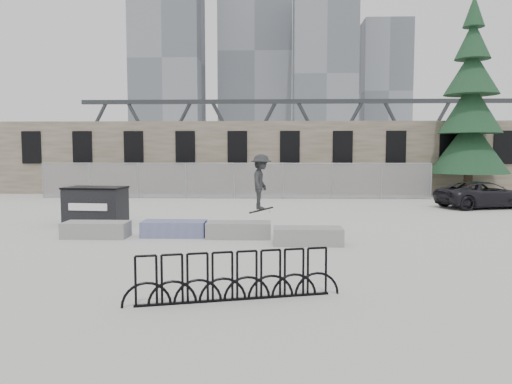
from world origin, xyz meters
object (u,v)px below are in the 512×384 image
spruce_tree (470,113)px  planter_center_left (174,228)px  planter_offset (308,235)px  skateboarder (261,182)px  dumpster (96,206)px  bike_rack (235,277)px  suv (485,195)px  planter_far_left (96,229)px  planter_center_right (239,229)px

spruce_tree → planter_center_left: bearing=-136.3°
planter_offset → skateboarder: size_ratio=1.04×
dumpster → bike_rack: (5.84, -9.10, -0.26)m
suv → planter_offset: bearing=122.6°
dumpster → skateboarder: (6.13, -1.93, 1.01)m
planter_far_left → suv: bearing=29.0°
skateboarder → planter_offset: bearing=-133.2°
dumpster → spruce_tree: size_ratio=0.19×
planter_far_left → skateboarder: 5.41m
dumpster → suv: dumpster is taller
planter_center_left → bike_rack: size_ratio=0.51×
planter_offset → bike_rack: 5.74m
planter_far_left → skateboarder: size_ratio=1.04×
planter_offset → spruce_tree: 18.79m
planter_offset → dumpster: (-7.53, 3.62, 0.43)m
suv → bike_rack: bearing=130.4°
suv → skateboarder: (-10.42, -7.88, 1.09)m
planter_far_left → suv: (15.57, 8.64, 0.36)m
bike_rack → spruce_tree: size_ratio=0.34×
bike_rack → suv: (10.70, 15.05, 0.19)m
planter_far_left → planter_offset: same height
bike_rack → suv: suv is taller
planter_offset → bike_rack: (-1.69, -5.49, 0.17)m
spruce_tree → planter_far_left: bearing=-140.1°
planter_far_left → spruce_tree: size_ratio=0.17×
dumpster → skateboarder: 6.51m
planter_offset → skateboarder: bearing=129.8°
planter_center_right → dumpster: bearing=154.7°
dumpster → bike_rack: bearing=-51.9°
spruce_tree → skateboarder: spruce_tree is taller
planter_far_left → planter_center_left: bearing=6.8°
planter_center_left → bike_rack: (2.46, -6.69, 0.17)m
planter_far_left → planter_center_left: same height
planter_far_left → suv: size_ratio=0.44×
planter_center_left → skateboarder: bearing=9.9°
planter_center_right → bike_rack: bearing=-86.6°
planter_far_left → planter_center_left: 2.43m
spruce_tree → dumpster: bearing=-147.4°
planter_center_right → spruce_tree: (12.39, 13.98, 4.59)m
planter_far_left → skateboarder: skateboarder is taller
planter_far_left → bike_rack: bike_rack is taller
planter_center_right → suv: suv is taller
dumpster → bike_rack: dumpster is taller
planter_far_left → suv: suv is taller
suv → dumpster: bearing=95.6°
planter_offset → skateboarder: skateboarder is taller
dumpster → skateboarder: bearing=-12.1°
planter_center_right → skateboarder: 1.72m
planter_far_left → spruce_tree: (16.87, 14.10, 4.59)m
planter_far_left → dumpster: bearing=109.9°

